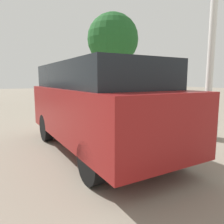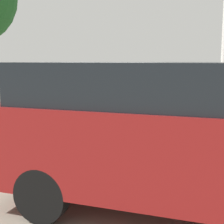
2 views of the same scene
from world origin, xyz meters
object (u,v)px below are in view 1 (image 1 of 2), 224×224
at_px(parking_meter_near, 124,97).
at_px(street_tree, 113,39).
at_px(lamp_post, 211,47).
at_px(parked_van, 97,103).

distance_m(parking_meter_near, street_tree, 7.23).
height_order(lamp_post, street_tree, lamp_post).
bearing_deg(parking_meter_near, street_tree, 140.91).
relative_size(parking_meter_near, lamp_post, 0.22).
relative_size(parking_meter_near, parked_van, 0.31).
xyz_separation_m(parking_meter_near, street_tree, (-5.84, 2.90, 3.11)).
relative_size(parked_van, street_tree, 0.84).
relative_size(lamp_post, street_tree, 1.17).
xyz_separation_m(lamp_post, street_tree, (-8.25, 1.56, 1.61)).
height_order(parking_meter_near, street_tree, street_tree).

